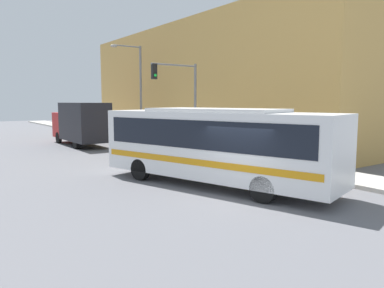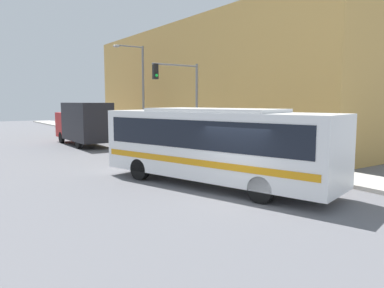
{
  "view_description": "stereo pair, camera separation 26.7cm",
  "coord_description": "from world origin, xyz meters",
  "px_view_note": "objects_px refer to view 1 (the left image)",
  "views": [
    {
      "loc": [
        -8.88,
        -9.38,
        3.39
      ],
      "look_at": [
        1.45,
        5.16,
        1.34
      ],
      "focal_mm": 35.0,
      "sensor_mm": 36.0,
      "label": 1
    },
    {
      "loc": [
        -8.67,
        -9.54,
        3.39
      ],
      "look_at": [
        1.45,
        5.16,
        1.34
      ],
      "focal_mm": 35.0,
      "sensor_mm": 36.0,
      "label": 2
    }
  ],
  "objects_px": {
    "fire_hydrant": "(286,160)",
    "parking_meter": "(214,139)",
    "pedestrian_near_corner": "(263,143)",
    "pedestrian_mid_block": "(227,139)",
    "delivery_truck": "(81,123)",
    "street_lamp": "(137,85)",
    "city_bus": "(215,142)",
    "traffic_light_pole": "(181,92)"
  },
  "relations": [
    {
      "from": "fire_hydrant",
      "to": "parking_meter",
      "type": "distance_m",
      "value": 5.6
    },
    {
      "from": "pedestrian_near_corner",
      "to": "pedestrian_mid_block",
      "type": "relative_size",
      "value": 1.01
    },
    {
      "from": "fire_hydrant",
      "to": "pedestrian_near_corner",
      "type": "relative_size",
      "value": 0.45
    },
    {
      "from": "pedestrian_mid_block",
      "to": "delivery_truck",
      "type": "bearing_deg",
      "value": 114.85
    },
    {
      "from": "delivery_truck",
      "to": "street_lamp",
      "type": "bearing_deg",
      "value": -12.83
    },
    {
      "from": "pedestrian_near_corner",
      "to": "delivery_truck",
      "type": "bearing_deg",
      "value": 111.55
    },
    {
      "from": "city_bus",
      "to": "pedestrian_mid_block",
      "type": "xyz_separation_m",
      "value": [
        5.35,
        5.5,
        -0.67
      ]
    },
    {
      "from": "pedestrian_mid_block",
      "to": "traffic_light_pole",
      "type": "bearing_deg",
      "value": 123.69
    },
    {
      "from": "delivery_truck",
      "to": "fire_hydrant",
      "type": "relative_size",
      "value": 8.93
    },
    {
      "from": "fire_hydrant",
      "to": "street_lamp",
      "type": "xyz_separation_m",
      "value": [
        -0.08,
        15.28,
        4.06
      ]
    },
    {
      "from": "city_bus",
      "to": "pedestrian_mid_block",
      "type": "bearing_deg",
      "value": 29.58
    },
    {
      "from": "city_bus",
      "to": "parking_meter",
      "type": "distance_m",
      "value": 7.52
    },
    {
      "from": "parking_meter",
      "to": "delivery_truck",
      "type": "bearing_deg",
      "value": 112.46
    },
    {
      "from": "street_lamp",
      "to": "parking_meter",
      "type": "bearing_deg",
      "value": -89.53
    },
    {
      "from": "pedestrian_near_corner",
      "to": "fire_hydrant",
      "type": "bearing_deg",
      "value": -111.46
    },
    {
      "from": "city_bus",
      "to": "street_lamp",
      "type": "distance_m",
      "value": 16.49
    },
    {
      "from": "traffic_light_pole",
      "to": "street_lamp",
      "type": "relative_size",
      "value": 0.73
    },
    {
      "from": "parking_meter",
      "to": "pedestrian_near_corner",
      "type": "relative_size",
      "value": 0.76
    },
    {
      "from": "traffic_light_pole",
      "to": "city_bus",
      "type": "bearing_deg",
      "value": -114.94
    },
    {
      "from": "delivery_truck",
      "to": "city_bus",
      "type": "bearing_deg",
      "value": -90.78
    },
    {
      "from": "fire_hydrant",
      "to": "delivery_truck",
      "type": "bearing_deg",
      "value": 105.21
    },
    {
      "from": "fire_hydrant",
      "to": "traffic_light_pole",
      "type": "relative_size",
      "value": 0.15
    },
    {
      "from": "parking_meter",
      "to": "fire_hydrant",
      "type": "bearing_deg",
      "value": -90.0
    },
    {
      "from": "delivery_truck",
      "to": "pedestrian_near_corner",
      "type": "distance_m",
      "value": 14.78
    },
    {
      "from": "city_bus",
      "to": "parking_meter",
      "type": "xyz_separation_m",
      "value": [
        4.65,
        5.87,
        -0.67
      ]
    },
    {
      "from": "city_bus",
      "to": "traffic_light_pole",
      "type": "relative_size",
      "value": 1.86
    },
    {
      "from": "parking_meter",
      "to": "pedestrian_mid_block",
      "type": "distance_m",
      "value": 0.79
    },
    {
      "from": "street_lamp",
      "to": "pedestrian_mid_block",
      "type": "xyz_separation_m",
      "value": [
        0.78,
        -10.08,
        -3.53
      ]
    },
    {
      "from": "city_bus",
      "to": "parking_meter",
      "type": "height_order",
      "value": "city_bus"
    },
    {
      "from": "parking_meter",
      "to": "pedestrian_near_corner",
      "type": "distance_m",
      "value": 3.19
    },
    {
      "from": "city_bus",
      "to": "street_lamp",
      "type": "height_order",
      "value": "street_lamp"
    },
    {
      "from": "traffic_light_pole",
      "to": "pedestrian_mid_block",
      "type": "bearing_deg",
      "value": -56.31
    },
    {
      "from": "delivery_truck",
      "to": "pedestrian_mid_block",
      "type": "distance_m",
      "value": 12.21
    },
    {
      "from": "city_bus",
      "to": "delivery_truck",
      "type": "bearing_deg",
      "value": 73.0
    },
    {
      "from": "fire_hydrant",
      "to": "street_lamp",
      "type": "distance_m",
      "value": 15.81
    },
    {
      "from": "city_bus",
      "to": "delivery_truck",
      "type": "distance_m",
      "value": 16.57
    },
    {
      "from": "street_lamp",
      "to": "pedestrian_mid_block",
      "type": "height_order",
      "value": "street_lamp"
    },
    {
      "from": "traffic_light_pole",
      "to": "parking_meter",
      "type": "distance_m",
      "value": 3.66
    },
    {
      "from": "fire_hydrant",
      "to": "pedestrian_mid_block",
      "type": "xyz_separation_m",
      "value": [
        0.7,
        5.2,
        0.53
      ]
    },
    {
      "from": "city_bus",
      "to": "parking_meter",
      "type": "relative_size",
      "value": 7.39
    },
    {
      "from": "pedestrian_near_corner",
      "to": "parking_meter",
      "type": "bearing_deg",
      "value": 108.21
    },
    {
      "from": "traffic_light_pole",
      "to": "street_lamp",
      "type": "xyz_separation_m",
      "value": [
        0.86,
        7.61,
        0.68
      ]
    }
  ]
}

